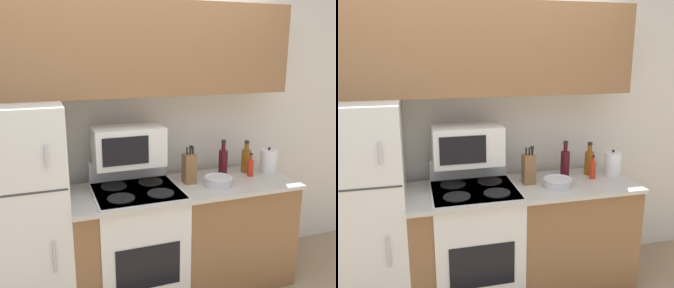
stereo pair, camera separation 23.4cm
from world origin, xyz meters
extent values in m
cube|color=silver|center=(0.00, 0.70, 1.27)|extent=(8.00, 0.05, 2.55)
cube|color=brown|center=(0.35, 0.30, 0.44)|extent=(1.79, 0.59, 0.88)
cube|color=#BCB7AD|center=(0.35, 0.28, 0.89)|extent=(1.79, 0.63, 0.03)
cube|color=silver|center=(-0.90, 0.33, 0.80)|extent=(0.70, 0.66, 1.61)
cube|color=#383838|center=(-0.90, 0.00, 1.09)|extent=(0.68, 0.01, 0.01)
cylinder|color=#B7B7BC|center=(-0.67, -0.01, 1.32)|extent=(0.02, 0.02, 0.14)
cylinder|color=#B7B7BC|center=(-0.67, -0.01, 0.64)|extent=(0.02, 0.02, 0.22)
cube|color=brown|center=(0.00, 0.50, 1.95)|extent=(2.50, 0.35, 0.68)
cube|color=silver|center=(-0.04, 0.28, 0.46)|extent=(0.66, 0.59, 0.92)
cube|color=black|center=(-0.04, -0.02, 0.44)|extent=(0.47, 0.01, 0.33)
cube|color=#2D2D2D|center=(-0.04, 0.28, 0.91)|extent=(0.63, 0.57, 0.01)
cube|color=silver|center=(-0.04, 0.56, 1.00)|extent=(0.63, 0.06, 0.16)
cylinder|color=black|center=(-0.19, 0.15, 0.92)|extent=(0.20, 0.20, 0.01)
cylinder|color=black|center=(0.10, 0.15, 0.92)|extent=(0.20, 0.20, 0.01)
cylinder|color=black|center=(-0.19, 0.41, 0.92)|extent=(0.20, 0.20, 0.01)
cylinder|color=black|center=(0.10, 0.41, 0.92)|extent=(0.20, 0.20, 0.01)
cube|color=silver|center=(-0.07, 0.42, 1.23)|extent=(0.53, 0.31, 0.30)
cube|color=black|center=(-0.12, 0.26, 1.23)|extent=(0.34, 0.01, 0.21)
cube|color=brown|center=(0.40, 0.32, 1.03)|extent=(0.09, 0.10, 0.24)
cylinder|color=black|center=(0.38, 0.31, 1.18)|extent=(0.01, 0.01, 0.06)
cylinder|color=black|center=(0.40, 0.31, 1.18)|extent=(0.01, 0.01, 0.06)
cylinder|color=black|center=(0.43, 0.31, 1.18)|extent=(0.01, 0.01, 0.06)
cylinder|color=silver|center=(0.60, 0.20, 0.94)|extent=(0.21, 0.21, 0.06)
torus|color=silver|center=(0.60, 0.20, 0.97)|extent=(0.22, 0.22, 0.01)
cylinder|color=brown|center=(0.97, 0.42, 1.01)|extent=(0.08, 0.08, 0.20)
cylinder|color=brown|center=(0.97, 0.42, 1.14)|extent=(0.04, 0.04, 0.06)
cylinder|color=black|center=(0.97, 0.42, 1.18)|extent=(0.04, 0.04, 0.02)
cylinder|color=red|center=(0.95, 0.31, 0.98)|extent=(0.05, 0.05, 0.14)
cylinder|color=red|center=(0.95, 0.31, 1.07)|extent=(0.02, 0.02, 0.04)
cylinder|color=black|center=(0.95, 0.31, 1.10)|extent=(0.02, 0.03, 0.02)
cylinder|color=#5B6619|center=(0.48, 0.49, 1.00)|extent=(0.06, 0.06, 0.18)
cylinder|color=#5B6619|center=(0.48, 0.49, 1.12)|extent=(0.03, 0.03, 0.06)
cylinder|color=black|center=(0.48, 0.49, 1.16)|extent=(0.03, 0.03, 0.02)
cylinder|color=#470F19|center=(0.76, 0.43, 1.01)|extent=(0.08, 0.08, 0.21)
cylinder|color=#470F19|center=(0.76, 0.43, 1.15)|extent=(0.03, 0.03, 0.07)
cylinder|color=black|center=(0.76, 0.43, 1.20)|extent=(0.04, 0.04, 0.02)
cylinder|color=white|center=(1.16, 0.36, 1.01)|extent=(0.14, 0.14, 0.20)
sphere|color=black|center=(1.16, 0.36, 1.12)|extent=(0.02, 0.02, 0.02)
camera|label=1|loc=(-0.69, -2.29, 1.94)|focal=40.00mm
camera|label=2|loc=(-0.47, -2.36, 1.94)|focal=40.00mm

